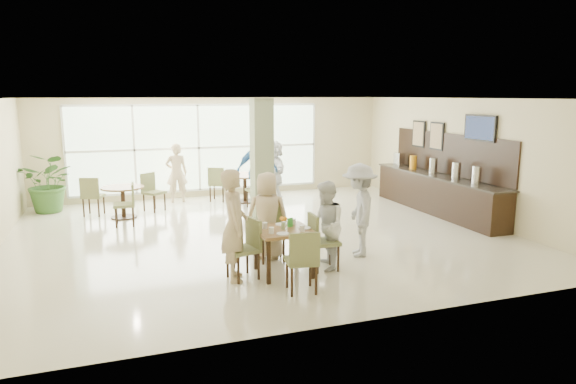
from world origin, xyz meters
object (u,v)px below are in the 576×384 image
object	(u,v)px
adult_standing	(177,173)
main_table	(283,235)
round_table_left	(123,195)
potted_plant	(50,183)
teen_standing	(359,210)
buffet_counter	(437,190)
teen_right	(326,226)
teen_far	(267,215)
adult_b	(274,170)
teen_left	(234,225)
round_table_right	(245,181)
adult_a	(257,171)

from	to	relation	value
adult_standing	main_table	bearing A→B (deg)	101.59
round_table_left	potted_plant	xyz separation A→B (m)	(-1.68, 1.24, 0.19)
potted_plant	teen_standing	size ratio (longest dim) A/B	0.88
teen_standing	buffet_counter	bearing A→B (deg)	145.96
potted_plant	teen_right	bearing A→B (deg)	-52.39
main_table	teen_far	distance (m)	0.90
potted_plant	adult_b	distance (m)	5.72
teen_left	teen_far	distance (m)	1.19
teen_right	teen_standing	world-z (taller)	teen_standing
main_table	round_table_left	distance (m)	5.46
teen_far	adult_standing	world-z (taller)	adult_standing
round_table_right	adult_standing	distance (m)	1.85
round_table_left	round_table_right	distance (m)	3.30
buffet_counter	teen_right	world-z (taller)	buffet_counter
round_table_left	main_table	bearing A→B (deg)	-64.67
potted_plant	teen_far	xyz separation A→B (m)	(4.02, -5.28, 0.04)
main_table	adult_standing	world-z (taller)	adult_standing
round_table_left	adult_standing	size ratio (longest dim) A/B	0.62
potted_plant	adult_standing	bearing A→B (deg)	3.23
teen_far	buffet_counter	bearing A→B (deg)	-134.86
teen_right	adult_b	xyz separation A→B (m)	(0.95, 5.78, 0.08)
round_table_left	teen_standing	xyz separation A→B (m)	(3.94, -4.44, 0.29)
round_table_right	potted_plant	distance (m)	4.89
teen_standing	adult_b	size ratio (longest dim) A/B	1.02
round_table_left	round_table_right	bearing A→B (deg)	15.16
main_table	teen_right	xyz separation A→B (m)	(0.74, 0.00, 0.10)
teen_far	adult_a	world-z (taller)	adult_a
teen_far	adult_standing	bearing A→B (deg)	-58.02
buffet_counter	adult_standing	xyz separation A→B (m)	(-5.91, 3.38, 0.25)
teen_standing	adult_b	distance (m)	5.30
round_table_left	buffet_counter	distance (m)	7.61
main_table	teen_right	world-z (taller)	teen_right
potted_plant	teen_standing	xyz separation A→B (m)	(5.62, -5.68, 0.10)
main_table	potted_plant	world-z (taller)	potted_plant
adult_b	adult_standing	distance (m)	2.65
adult_b	adult_standing	world-z (taller)	adult_b
round_table_left	adult_a	bearing A→B (deg)	0.29
buffet_counter	teen_standing	size ratio (longest dim) A/B	2.80
teen_far	teen_right	distance (m)	1.16
teen_right	adult_standing	xyz separation A→B (m)	(-1.63, 6.35, 0.06)
adult_a	teen_right	bearing A→B (deg)	-99.20
teen_right	teen_standing	bearing A→B (deg)	130.99
main_table	adult_standing	bearing A→B (deg)	98.03
main_table	adult_a	world-z (taller)	adult_a
round_table_right	teen_standing	bearing A→B (deg)	-81.99
teen_standing	adult_a	size ratio (longest dim) A/B	0.88
teen_left	adult_a	size ratio (longest dim) A/B	0.92
teen_right	adult_a	bearing A→B (deg)	-171.33
potted_plant	adult_a	bearing A→B (deg)	-13.76
teen_left	adult_b	bearing A→B (deg)	-14.15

